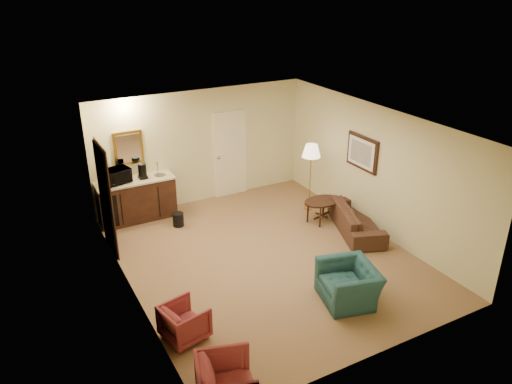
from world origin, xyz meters
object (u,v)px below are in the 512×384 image
(sofa, at_px, (357,215))
(floor_lamp, at_px, (310,177))
(wetbar_cabinet, at_px, (137,200))
(teal_armchair, at_px, (349,278))
(waste_bin, at_px, (178,219))
(microwave, at_px, (116,175))
(coffee_maker, at_px, (142,171))
(rose_chair_near, at_px, (184,320))
(coffee_table, at_px, (322,210))
(rose_chair_far, at_px, (226,382))

(sofa, bearing_deg, floor_lamp, 30.75)
(wetbar_cabinet, relative_size, teal_armchair, 1.72)
(teal_armchair, bearing_deg, waste_bin, -144.27)
(microwave, distance_m, coffee_maker, 0.55)
(rose_chair_near, bearing_deg, coffee_maker, -22.17)
(waste_bin, bearing_deg, sofa, -31.96)
(floor_lamp, bearing_deg, wetbar_cabinet, 159.64)
(floor_lamp, distance_m, waste_bin, 3.03)
(wetbar_cabinet, height_order, rose_chair_near, wetbar_cabinet)
(wetbar_cabinet, relative_size, microwave, 2.96)
(coffee_maker, bearing_deg, coffee_table, -50.33)
(waste_bin, bearing_deg, coffee_maker, 123.73)
(coffee_table, xyz_separation_m, microwave, (-3.83, 1.97, 0.87))
(coffee_maker, bearing_deg, microwave, 159.07)
(rose_chair_near, distance_m, microwave, 4.19)
(floor_lamp, distance_m, coffee_maker, 3.64)
(floor_lamp, height_order, microwave, floor_lamp)
(rose_chair_far, relative_size, waste_bin, 2.49)
(wetbar_cabinet, height_order, sofa, wetbar_cabinet)
(wetbar_cabinet, xyz_separation_m, waste_bin, (0.65, -0.72, -0.31))
(teal_armchair, bearing_deg, rose_chair_far, -55.21)
(teal_armchair, distance_m, coffee_maker, 4.96)
(teal_armchair, relative_size, coffee_maker, 2.87)
(rose_chair_near, xyz_separation_m, rose_chair_far, (0.00, -1.41, 0.06))
(floor_lamp, xyz_separation_m, waste_bin, (-2.91, 0.60, -0.62))
(coffee_table, bearing_deg, microwave, 152.81)
(rose_chair_near, relative_size, floor_lamp, 0.40)
(teal_armchair, relative_size, rose_chair_far, 1.32)
(floor_lamp, bearing_deg, coffee_table, -99.44)
(waste_bin, bearing_deg, wetbar_cabinet, 132.08)
(coffee_table, height_order, microwave, microwave)
(teal_armchair, bearing_deg, wetbar_cabinet, -140.41)
(rose_chair_near, height_order, coffee_table, rose_chair_near)
(wetbar_cabinet, distance_m, sofa, 4.65)
(wetbar_cabinet, height_order, teal_armchair, wetbar_cabinet)
(coffee_table, bearing_deg, floor_lamp, 80.56)
(wetbar_cabinet, relative_size, coffee_maker, 4.95)
(waste_bin, xyz_separation_m, coffee_maker, (-0.47, 0.71, 0.94))
(coffee_table, bearing_deg, sofa, -64.12)
(rose_chair_far, bearing_deg, waste_bin, 4.32)
(rose_chair_far, bearing_deg, coffee_table, -30.21)
(rose_chair_far, height_order, microwave, microwave)
(coffee_table, bearing_deg, coffee_maker, 149.18)
(teal_armchair, height_order, rose_chair_far, teal_armchair)
(sofa, relative_size, coffee_maker, 5.49)
(rose_chair_far, bearing_deg, rose_chair_near, 17.79)
(microwave, bearing_deg, floor_lamp, -32.87)
(teal_armchair, bearing_deg, floor_lamp, 170.30)
(sofa, xyz_separation_m, waste_bin, (-3.15, 1.97, -0.21))
(coffee_maker, bearing_deg, wetbar_cabinet, 156.80)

